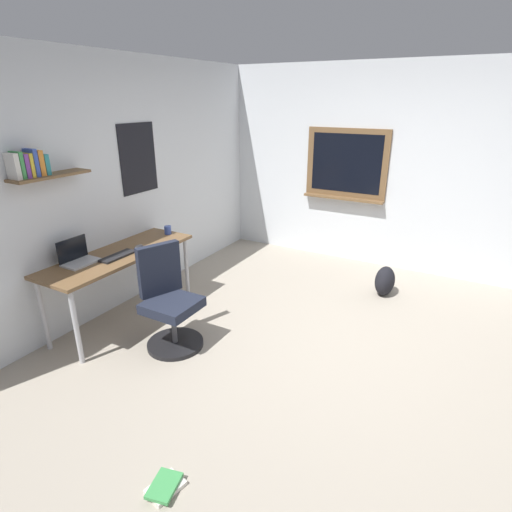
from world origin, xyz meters
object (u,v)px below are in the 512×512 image
(laptop, at_px, (78,257))
(book_stack_on_floor, at_px, (165,487))
(office_chair, at_px, (169,304))
(keyboard, at_px, (118,256))
(desk, at_px, (120,260))
(computer_mouse, at_px, (139,247))
(coffee_mug, at_px, (168,230))
(backpack, at_px, (385,281))

(laptop, distance_m, book_stack_on_floor, 2.22)
(office_chair, height_order, keyboard, office_chair)
(desk, bearing_deg, computer_mouse, -19.38)
(office_chair, xyz_separation_m, keyboard, (0.04, 0.63, 0.34))
(laptop, bearing_deg, office_chair, -73.75)
(office_chair, xyz_separation_m, coffee_mug, (0.82, 0.68, 0.38))
(laptop, bearing_deg, computer_mouse, -20.30)
(laptop, xyz_separation_m, coffee_mug, (1.07, -0.16, -0.01))
(computer_mouse, relative_size, coffee_mug, 1.13)
(backpack, bearing_deg, keyboard, 132.70)
(backpack, height_order, book_stack_on_floor, backpack)
(backpack, bearing_deg, book_stack_on_floor, 170.95)
(computer_mouse, distance_m, book_stack_on_floor, 2.36)
(keyboard, bearing_deg, coffee_mug, 3.64)
(keyboard, bearing_deg, desk, 41.03)
(laptop, distance_m, coffee_mug, 1.08)
(desk, height_order, laptop, laptop)
(office_chair, relative_size, computer_mouse, 9.13)
(office_chair, bearing_deg, keyboard, 86.69)
(keyboard, distance_m, backpack, 2.97)
(laptop, relative_size, computer_mouse, 2.98)
(office_chair, distance_m, keyboard, 0.72)
(keyboard, relative_size, coffee_mug, 4.02)
(laptop, height_order, computer_mouse, laptop)
(office_chair, relative_size, backpack, 2.74)
(office_chair, relative_size, coffee_mug, 10.33)
(book_stack_on_floor, bearing_deg, laptop, 61.54)
(laptop, bearing_deg, desk, -20.80)
(desk, distance_m, keyboard, 0.14)
(coffee_mug, height_order, book_stack_on_floor, coffee_mug)
(laptop, bearing_deg, keyboard, -36.39)
(office_chair, bearing_deg, book_stack_on_floor, -141.39)
(office_chair, distance_m, computer_mouse, 0.79)
(book_stack_on_floor, bearing_deg, desk, 51.32)
(office_chair, relative_size, laptop, 3.06)
(keyboard, bearing_deg, computer_mouse, 0.00)
(laptop, xyz_separation_m, keyboard, (0.28, -0.21, -0.04))
(desk, relative_size, book_stack_on_floor, 6.52)
(office_chair, height_order, coffee_mug, office_chair)
(coffee_mug, bearing_deg, laptop, 171.59)
(desk, xyz_separation_m, backpack, (1.89, -2.21, -0.49))
(desk, bearing_deg, laptop, 159.20)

